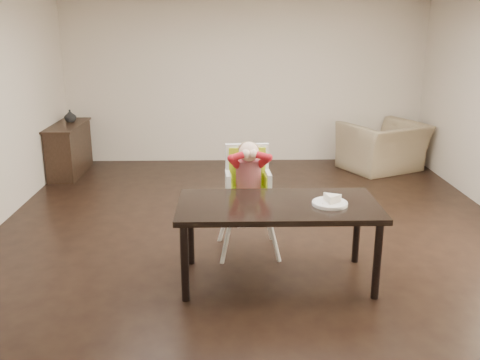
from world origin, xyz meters
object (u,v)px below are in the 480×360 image
object	(u,v)px
high_chair	(248,174)
sideboard	(69,149)
armchair	(384,139)
dining_table	(278,212)

from	to	relation	value
high_chair	sideboard	xyz separation A→B (m)	(-2.68, 3.02, -0.43)
high_chair	armchair	distance (m)	3.89
high_chair	armchair	xyz separation A→B (m)	(2.30, 3.12, -0.31)
dining_table	armchair	size ratio (longest dim) A/B	1.53
high_chair	dining_table	bearing A→B (deg)	-73.44
dining_table	sideboard	size ratio (longest dim) A/B	1.43
armchair	sideboard	xyz separation A→B (m)	(-4.98, -0.10, -0.12)
armchair	sideboard	world-z (taller)	armchair
high_chair	sideboard	size ratio (longest dim) A/B	0.93
dining_table	high_chair	world-z (taller)	high_chair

